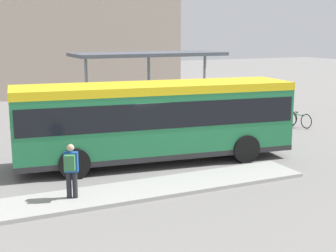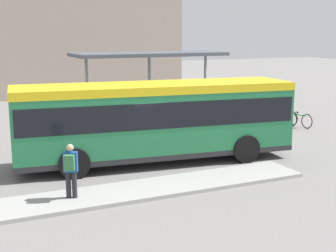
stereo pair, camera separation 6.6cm
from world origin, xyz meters
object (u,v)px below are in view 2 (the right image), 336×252
city_bus (156,117)px  pedestrian_waiting (70,168)px  bicycle_green (300,119)px  bicycle_white (286,118)px  potted_planter_near_shelter (167,121)px  potted_planter_far_side (193,117)px  bicycle_black (278,115)px  bicycle_blue (267,113)px

city_bus → pedestrian_waiting: city_bus is taller
bicycle_green → bicycle_white: bicycle_green is taller
city_bus → potted_planter_near_shelter: 5.30m
pedestrian_waiting → potted_planter_far_side: size_ratio=1.26×
potted_planter_near_shelter → pedestrian_waiting: bearing=-131.1°
bicycle_black → bicycle_blue: bicycle_black is taller
bicycle_black → potted_planter_far_side: bearing=92.4°
city_bus → pedestrian_waiting: size_ratio=6.60×
bicycle_green → bicycle_white: bearing=-173.2°
bicycle_white → potted_planter_near_shelter: potted_planter_near_shelter is taller
pedestrian_waiting → potted_planter_far_side: bearing=-22.1°
city_bus → bicycle_green: city_bus is taller
pedestrian_waiting → bicycle_blue: bearing=-33.0°
bicycle_green → bicycle_white: 0.89m
bicycle_blue → potted_planter_far_side: potted_planter_far_side is taller
bicycle_blue → city_bus: bearing=120.8°
pedestrian_waiting → bicycle_white: 15.18m
bicycle_black → potted_planter_far_side: 5.41m
bicycle_green → bicycle_white: size_ratio=1.07×
bicycle_white → potted_planter_near_shelter: (-6.92, 0.53, 0.25)m
city_bus → bicycle_blue: city_bus is taller
pedestrian_waiting → potted_planter_near_shelter: bearing=-17.0°
city_bus → potted_planter_far_side: city_bus is taller
potted_planter_near_shelter → city_bus: bearing=-119.4°
bicycle_black → bicycle_blue: 0.88m
bicycle_blue → potted_planter_near_shelter: size_ratio=1.33×
bicycle_white → bicycle_black: 0.88m
bicycle_blue → potted_planter_near_shelter: 7.01m
bicycle_white → potted_planter_far_side: potted_planter_far_side is taller
bicycle_white → potted_planter_far_side: bearing=-101.7°
bicycle_white → bicycle_black: bearing=169.9°
bicycle_green → potted_planter_near_shelter: 7.24m
city_bus → bicycle_black: city_bus is taller
bicycle_green → potted_planter_near_shelter: potted_planter_near_shelter is taller
bicycle_black → potted_planter_near_shelter: potted_planter_near_shelter is taller
pedestrian_waiting → bicycle_green: pedestrian_waiting is taller
city_bus → bicycle_blue: 11.13m
bicycle_green → potted_planter_near_shelter: size_ratio=1.52×
potted_planter_far_side → bicycle_black: bearing=-0.2°
city_bus → potted_planter_far_side: (4.18, 4.86, -1.12)m
potted_planter_far_side → pedestrian_waiting: bearing=-136.1°
pedestrian_waiting → potted_planter_far_side: pedestrian_waiting is taller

